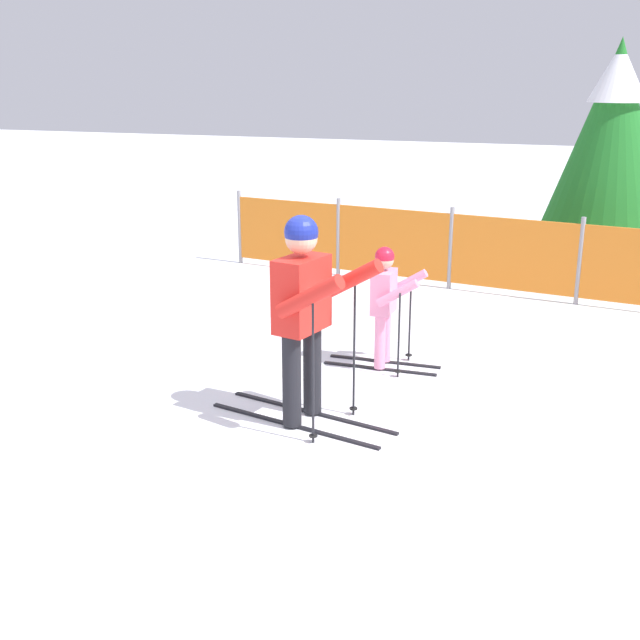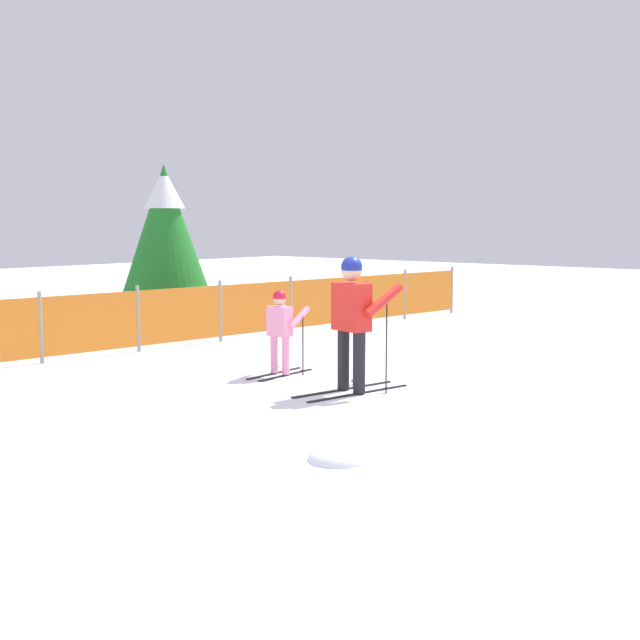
# 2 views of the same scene
# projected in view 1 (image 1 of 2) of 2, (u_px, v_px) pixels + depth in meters

# --- Properties ---
(ground_plane) EXTENTS (60.00, 60.00, 0.00)m
(ground_plane) POSITION_uv_depth(u_px,v_px,m) (308.00, 426.00, 6.81)
(ground_plane) COLOR white
(skier_adult) EXTENTS (1.72, 0.85, 1.78)m
(skier_adult) POSITION_uv_depth(u_px,v_px,m) (305.00, 301.00, 6.60)
(skier_adult) COLOR black
(skier_adult) RESTS_ON ground_plane
(skier_child) EXTENTS (1.18, 0.57, 1.25)m
(skier_child) POSITION_uv_depth(u_px,v_px,m) (386.00, 297.00, 7.99)
(skier_child) COLOR black
(skier_child) RESTS_ON ground_plane
(conifer_far) EXTENTS (1.81, 1.81, 3.37)m
(conifer_far) POSITION_uv_depth(u_px,v_px,m) (613.00, 132.00, 11.38)
(conifer_far) COLOR #4C3823
(conifer_far) RESTS_ON ground_plane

